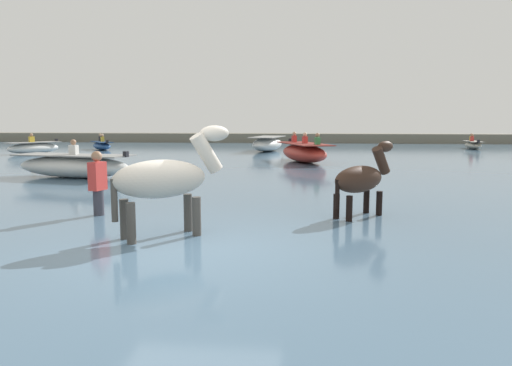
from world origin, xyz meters
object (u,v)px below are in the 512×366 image
(boat_far_inshore, at_px, (33,148))
(person_wading_close, at_px, (98,191))
(horse_trailing_pinto, at_px, (165,182))
(boat_distant_west, at_px, (473,145))
(horse_lead_dark_bay, at_px, (361,181))
(boat_mid_channel, at_px, (74,166))
(boat_mid_outer, at_px, (267,144))
(boat_near_port, at_px, (304,152))
(boat_distant_east, at_px, (102,145))

(boat_far_inshore, distance_m, person_wading_close, 19.63)
(horse_trailing_pinto, height_order, boat_distant_west, horse_trailing_pinto)
(horse_trailing_pinto, relative_size, person_wading_close, 1.30)
(horse_lead_dark_bay, distance_m, boat_mid_channel, 10.05)
(boat_mid_outer, bearing_deg, boat_far_inshore, -164.95)
(boat_far_inshore, bearing_deg, boat_near_port, -14.45)
(boat_far_inshore, distance_m, boat_distant_west, 26.59)
(boat_mid_outer, distance_m, person_wading_close, 19.78)
(horse_trailing_pinto, bearing_deg, person_wading_close, 139.03)
(horse_trailing_pinto, bearing_deg, horse_lead_dark_bay, 31.10)
(boat_mid_channel, bearing_deg, boat_mid_outer, 69.70)
(boat_distant_west, bearing_deg, boat_near_port, -134.34)
(boat_distant_east, relative_size, boat_mid_outer, 0.64)
(boat_far_inshore, bearing_deg, boat_distant_west, 15.79)
(boat_distant_east, bearing_deg, person_wading_close, -66.68)
(horse_lead_dark_bay, distance_m, boat_far_inshore, 22.51)
(boat_mid_outer, bearing_deg, person_wading_close, -94.93)
(boat_near_port, height_order, boat_distant_west, boat_near_port)
(horse_lead_dark_bay, bearing_deg, boat_distant_west, 67.33)
(boat_distant_west, distance_m, person_wading_close, 27.74)
(boat_distant_west, relative_size, person_wading_close, 1.67)
(horse_trailing_pinto, relative_size, boat_far_inshore, 0.69)
(horse_lead_dark_bay, height_order, boat_near_port, horse_lead_dark_bay)
(boat_distant_west, bearing_deg, horse_trailing_pinto, -117.17)
(horse_lead_dark_bay, relative_size, boat_distant_east, 0.66)
(horse_trailing_pinto, distance_m, boat_mid_outer, 21.26)
(boat_near_port, bearing_deg, boat_distant_west, 45.66)
(boat_near_port, xyz_separation_m, boat_mid_outer, (-2.17, 7.20, 0.02))
(boat_mid_channel, relative_size, boat_mid_outer, 0.98)
(boat_far_inshore, relative_size, boat_distant_east, 1.12)
(boat_distant_east, height_order, person_wading_close, person_wading_close)
(boat_distant_east, relative_size, boat_distant_west, 1.01)
(boat_mid_channel, bearing_deg, boat_near_port, 42.29)
(boat_distant_east, distance_m, boat_mid_outer, 10.39)
(boat_mid_channel, bearing_deg, horse_lead_dark_bay, -33.14)
(boat_near_port, distance_m, boat_mid_channel, 9.85)
(boat_near_port, bearing_deg, horse_trailing_pinto, -98.45)
(boat_mid_outer, bearing_deg, boat_near_port, -73.21)
(horse_lead_dark_bay, bearing_deg, boat_mid_channel, 146.86)
(person_wading_close, bearing_deg, horse_trailing_pinto, -40.97)
(boat_mid_channel, bearing_deg, boat_distant_east, 110.26)
(boat_mid_outer, xyz_separation_m, person_wading_close, (-1.70, -19.70, 0.04))
(horse_lead_dark_bay, relative_size, horse_trailing_pinto, 0.85)
(boat_far_inshore, height_order, person_wading_close, person_wading_close)
(horse_lead_dark_bay, distance_m, boat_mid_outer, 19.60)
(horse_lead_dark_bay, xyz_separation_m, person_wading_close, (-4.99, -0.38, -0.20))
(horse_trailing_pinto, relative_size, boat_mid_outer, 0.50)
(boat_near_port, distance_m, boat_mid_outer, 7.52)
(boat_far_inshore, height_order, boat_distant_west, boat_far_inshore)
(boat_distant_west, xyz_separation_m, boat_mid_channel, (-18.08, -17.67, 0.11))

